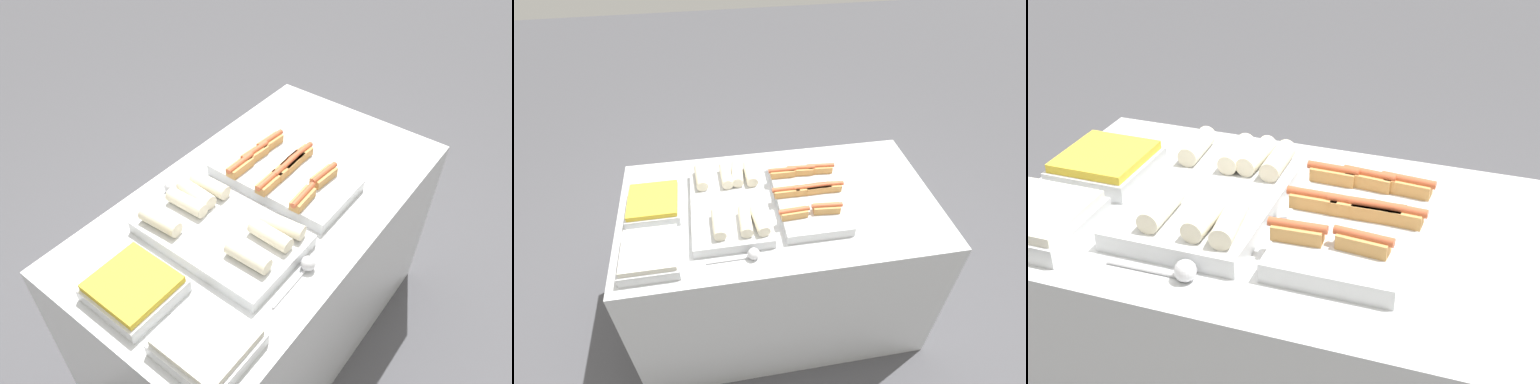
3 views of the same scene
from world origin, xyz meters
The scene contains 7 objects.
counter centered at (0.00, 0.00, 0.44)m, with size 1.53×0.86×0.87m.
tray_hotdogs centered at (0.14, 0.00, 0.91)m, with size 0.35×0.54×0.10m.
tray_wraps centered at (-0.23, 0.01, 0.91)m, with size 0.35×0.56×0.10m.
tray_side_front centered at (-0.59, -0.25, 0.91)m, with size 0.24×0.26×0.07m.
tray_side_back centered at (-0.59, 0.06, 0.91)m, with size 0.24×0.26×0.07m.
serving_spoon_near centered at (-0.18, -0.31, 0.90)m, with size 0.22×0.05×0.05m.
serving_spoon_far centered at (-0.19, 0.31, 0.90)m, with size 0.21×0.05×0.05m.
Camera 3 is at (0.46, -1.45, 1.83)m, focal length 50.00 mm.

